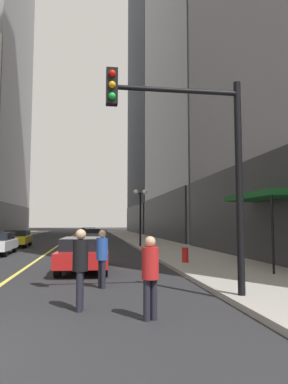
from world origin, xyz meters
TOP-DOWN VIEW (x-y plane):
  - ground_plane at (0.00, 35.00)m, footprint 200.00×200.00m
  - sidewalk_right at (8.25, 35.00)m, footprint 4.50×78.00m
  - lane_centre_stripe at (0.00, 35.00)m, footprint 0.16×70.00m
  - building_right_mid at (15.93, 34.50)m, footprint 11.06×24.00m
  - building_right_far at (15.69, 60.00)m, footprint 10.55×26.00m
  - storefront_awning_right at (9.69, 8.33)m, footprint 1.60×4.43m
  - car_red at (2.48, 9.09)m, footprint 2.06×4.76m
  - car_yellow at (-3.09, 24.18)m, footprint 2.05×4.85m
  - car_grey at (2.81, 31.36)m, footprint 1.82×4.61m
  - car_navy at (2.38, 39.06)m, footprint 1.89×4.81m
  - pedestrian_in_black_coat at (2.52, 2.64)m, footprint 0.38×0.38m
  - pedestrian_in_blue_hoodie at (3.07, 5.27)m, footprint 0.46×0.46m
  - pedestrian_in_red_jacket at (3.92, 1.69)m, footprint 0.44×0.44m
  - traffic_light_near_right at (5.35, 3.02)m, footprint 3.43×0.35m
  - street_lamp_right_mid at (6.40, 21.41)m, footprint 1.06×0.36m
  - fire_hydrant_right at (6.90, 10.21)m, footprint 0.28×0.28m

SIDE VIEW (x-z plane):
  - ground_plane at x=0.00m, z-range 0.00..0.00m
  - lane_centre_stripe at x=0.00m, z-range 0.00..0.01m
  - sidewalk_right at x=8.25m, z-range 0.00..0.15m
  - fire_hydrant_right at x=6.90m, z-range 0.00..0.80m
  - car_grey at x=2.81m, z-range 0.06..1.38m
  - car_yellow at x=-3.09m, z-range 0.06..1.38m
  - car_red at x=2.48m, z-range 0.06..1.38m
  - car_navy at x=2.38m, z-range 0.06..1.38m
  - pedestrian_in_red_jacket at x=3.92m, z-range 0.13..1.78m
  - pedestrian_in_blue_hoodie at x=3.07m, z-range 0.14..1.82m
  - pedestrian_in_black_coat at x=2.52m, z-range 0.15..1.92m
  - storefront_awning_right at x=9.69m, z-range 1.42..4.54m
  - street_lamp_right_mid at x=6.40m, z-range 1.04..5.47m
  - traffic_light_near_right at x=5.35m, z-range 0.92..6.57m
  - building_right_mid at x=15.93m, z-range -0.10..48.82m
  - building_right_far at x=15.69m, z-range -0.11..84.32m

